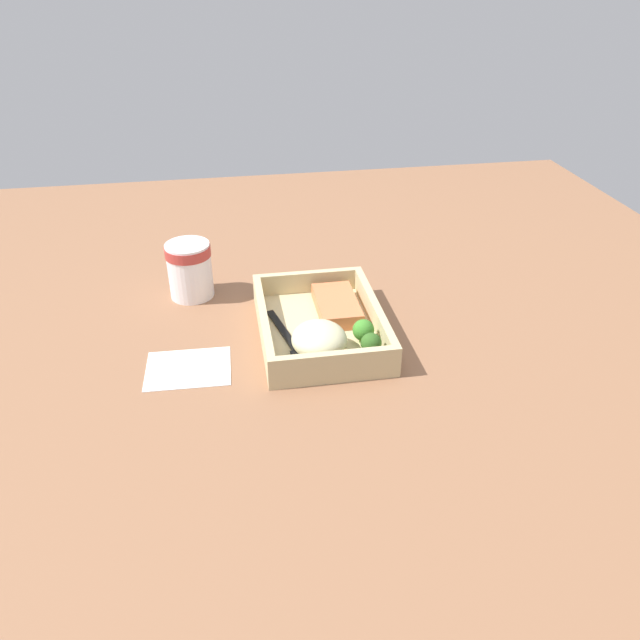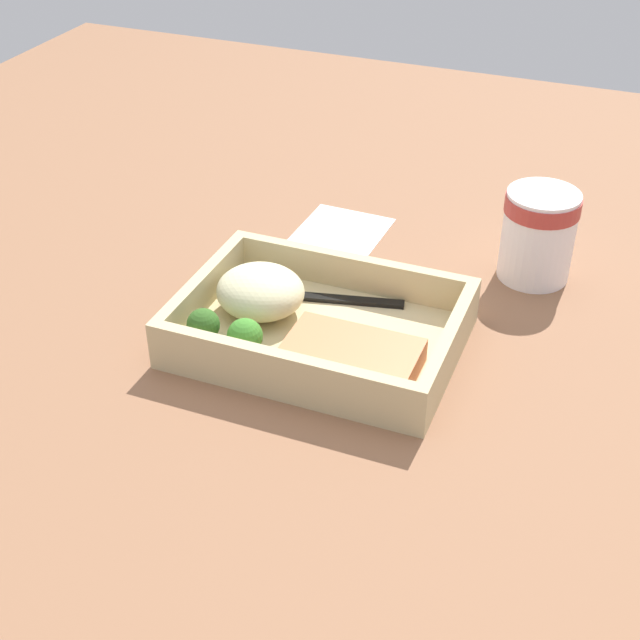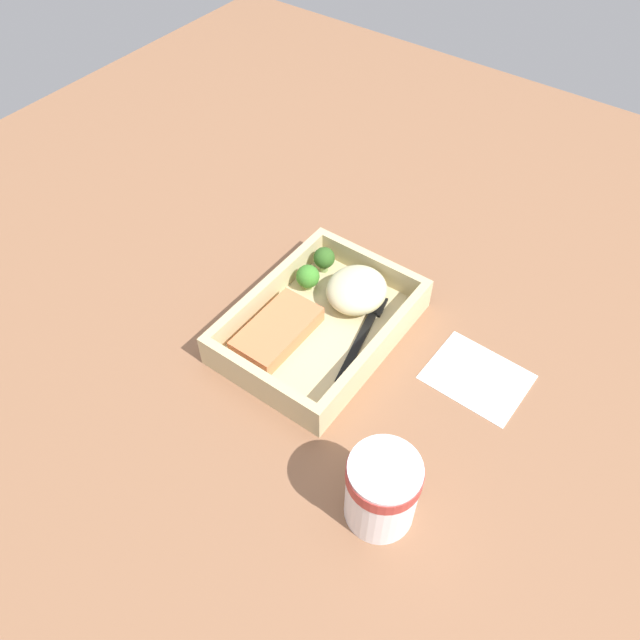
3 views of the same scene
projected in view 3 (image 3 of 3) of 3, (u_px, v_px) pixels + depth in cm
name	position (u px, v px, depth cm)	size (l,w,h in cm)	color
ground_plane	(320.00, 338.00, 84.09)	(160.00, 160.00, 2.00)	brown
takeout_tray	(320.00, 330.00, 82.88)	(25.90, 18.65, 1.20)	tan
tray_rim	(320.00, 318.00, 81.06)	(25.90, 18.65, 3.64)	tan
salmon_fillet	(277.00, 331.00, 80.49)	(11.93, 6.43, 2.36)	#DB7446
mashed_potatoes	(357.00, 290.00, 83.73)	(8.62, 8.08, 4.65)	beige
broccoli_floret_1	(308.00, 277.00, 85.72)	(3.27, 3.27, 3.78)	#7C9A4F
broccoli_floret_2	(324.00, 258.00, 87.76)	(3.05, 3.05, 3.97)	#88A95E
fork	(363.00, 332.00, 81.60)	(15.76, 5.18, 0.44)	black
paper_cup	(382.00, 488.00, 62.92)	(7.68, 7.68, 9.70)	white
receipt_slip	(477.00, 377.00, 78.50)	(9.67, 12.09, 0.24)	white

